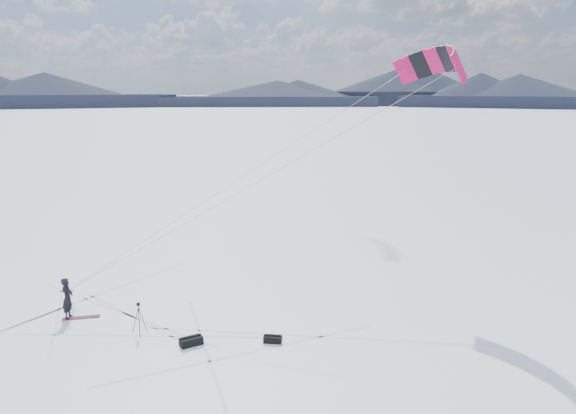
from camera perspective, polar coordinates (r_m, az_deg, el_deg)
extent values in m
plane|color=white|center=(23.11, -13.27, -12.13)|extent=(1800.00, 1800.00, 0.00)
cube|color=black|center=(336.11, 25.73, 9.57)|extent=(145.33, 128.71, 5.14)
cone|color=black|center=(336.07, 25.77, 10.00)|extent=(89.94, 89.94, 8.00)
cube|color=black|center=(339.40, 9.28, 10.58)|extent=(156.07, 96.69, 5.14)
cone|color=black|center=(339.36, 9.29, 11.01)|extent=(82.96, 82.96, 8.00)
cube|color=black|center=(341.06, -7.12, 10.65)|extent=(152.94, 56.08, 5.14)
cone|color=black|center=(341.02, -7.13, 11.08)|extent=(68.60, 68.60, 8.00)
cube|color=black|center=(340.96, -23.44, 9.78)|extent=(156.25, 77.25, 5.14)
cone|color=black|center=(340.92, -23.47, 10.21)|extent=(76.64, 76.64, 8.00)
cube|color=silver|center=(22.01, -22.32, -14.00)|extent=(3.52, 7.29, 0.01)
cube|color=silver|center=(23.80, -17.14, -11.62)|extent=(6.45, 7.79, 0.01)
cube|color=silver|center=(25.78, -12.80, -9.52)|extent=(11.66, 3.07, 0.01)
cube|color=silver|center=(20.55, -8.38, -15.08)|extent=(1.27, 5.91, 0.01)
cube|color=silver|center=(22.73, -4.27, -12.24)|extent=(6.52, 4.83, 0.01)
cube|color=silver|center=(25.05, -0.97, -9.86)|extent=(8.85, 4.87, 0.01)
cube|color=silver|center=(20.28, -25.87, -16.61)|extent=(0.79, 11.99, 0.01)
cube|color=silver|center=(21.93, -19.90, -13.90)|extent=(5.61, 2.36, 0.01)
imported|color=black|center=(25.34, -21.34, -10.46)|extent=(0.50, 0.68, 1.73)
cube|color=maroon|center=(25.16, -20.26, -10.49)|extent=(1.49, 0.34, 0.04)
cylinder|color=black|center=(22.83, -14.53, -11.01)|extent=(0.30, 0.22, 1.10)
cylinder|color=black|center=(22.83, -15.24, -11.05)|extent=(0.33, 0.17, 1.10)
cylinder|color=black|center=(22.61, -14.88, -11.26)|extent=(0.05, 0.35, 1.10)
cylinder|color=black|center=(22.61, -14.94, -10.19)|extent=(0.03, 0.03, 0.32)
cube|color=black|center=(22.53, -14.96, -9.70)|extent=(0.09, 0.09, 0.05)
cube|color=black|center=(22.51, -14.97, -9.50)|extent=(0.14, 0.13, 0.09)
cylinder|color=black|center=(22.58, -14.96, -9.43)|extent=(0.06, 0.09, 0.06)
cube|color=black|center=(21.59, -9.81, -13.30)|extent=(0.91, 0.65, 0.31)
cylinder|color=black|center=(21.52, -9.83, -12.88)|extent=(0.76, 0.35, 0.08)
cube|color=black|center=(21.54, -1.57, -13.27)|extent=(0.75, 0.52, 0.25)
cylinder|color=black|center=(21.48, -1.57, -12.92)|extent=(0.64, 0.27, 0.08)
cube|color=#CF0D52|center=(24.52, 16.96, 13.48)|extent=(1.15, 0.79, 1.43)
cube|color=black|center=(25.35, 16.98, 13.95)|extent=(1.00, 0.88, 1.34)
cube|color=#CF0D52|center=(26.19, 16.56, 14.22)|extent=(0.82, 0.93, 1.25)
cube|color=black|center=(26.99, 15.75, 14.29)|extent=(0.76, 0.93, 1.15)
cube|color=#CF0D52|center=(27.71, 14.64, 14.17)|extent=(0.94, 0.91, 1.25)
cube|color=black|center=(28.29, 13.32, 13.87)|extent=(1.10, 0.85, 1.34)
cube|color=#CF0D52|center=(28.72, 11.86, 13.43)|extent=(1.23, 0.73, 1.43)
cylinder|color=gray|center=(22.94, -2.64, 2.82)|extent=(16.07, 1.32, 9.03)
cylinder|color=gray|center=(25.26, -3.78, 3.65)|extent=(15.75, 3.49, 9.03)
cylinder|color=black|center=(24.93, -21.54, -7.97)|extent=(0.55, 0.07, 0.03)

